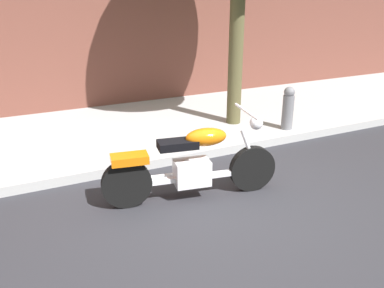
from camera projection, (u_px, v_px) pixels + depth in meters
ground_plane at (211, 202)px, 5.16m from camera, size 60.00×60.00×0.00m
sidewalk at (138, 129)px, 7.55m from camera, size 21.79×3.23×0.14m
motorcycle at (192, 165)px, 5.11m from camera, size 2.23×0.77×1.11m
fire_hydrant at (288, 112)px, 7.27m from camera, size 0.20×0.20×0.91m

